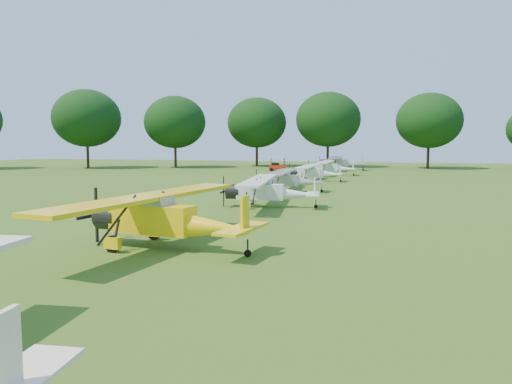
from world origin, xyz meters
TOP-DOWN VIEW (x-y plane):
  - ground at (0.00, 0.00)m, footprint 160.00×160.00m
  - tree_belt at (3.57, 0.16)m, footprint 137.36×130.27m
  - aircraft_2 at (-0.16, -11.27)m, footprint 7.66×12.15m
  - aircraft_3 at (0.76, 2.45)m, footprint 6.58×10.45m
  - aircraft_4 at (-0.15, 13.29)m, footprint 6.12×9.75m
  - aircraft_5 at (0.36, 25.17)m, footprint 6.03×9.58m
  - aircraft_6 at (0.86, 35.78)m, footprint 6.23×9.89m
  - aircraft_7 at (0.95, 47.67)m, footprint 7.03×11.18m
  - golf_cart at (-7.87, 42.97)m, footprint 2.64×1.81m

SIDE VIEW (x-z plane):
  - ground at x=0.00m, z-range 0.00..0.00m
  - golf_cart at x=-7.87m, z-range -0.35..1.76m
  - aircraft_5 at x=0.36m, z-range 0.16..2.06m
  - aircraft_4 at x=-0.15m, z-range 0.16..2.08m
  - aircraft_6 at x=0.86m, z-range 0.16..2.12m
  - aircraft_3 at x=0.76m, z-range 0.17..2.23m
  - aircraft_7 at x=0.95m, z-range 0.19..2.39m
  - aircraft_2 at x=-0.16m, z-range 0.20..2.59m
  - tree_belt at x=3.57m, z-range 0.77..15.29m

